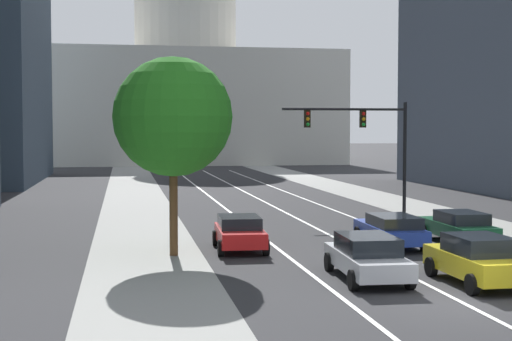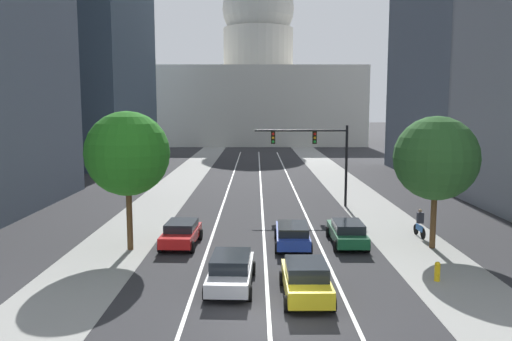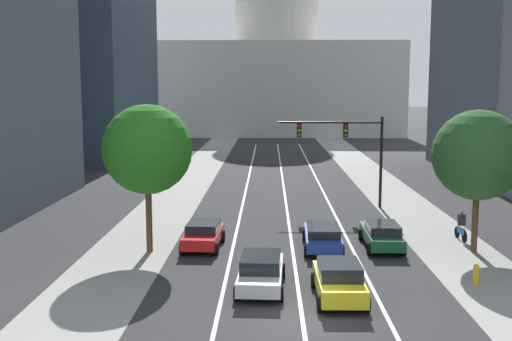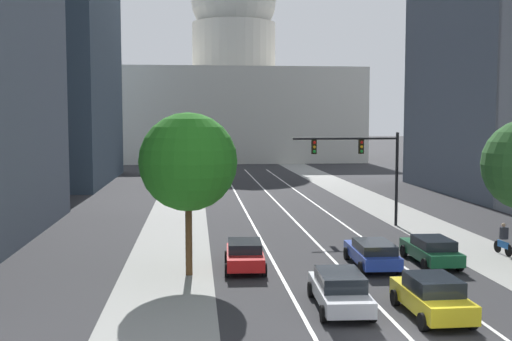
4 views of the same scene
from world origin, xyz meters
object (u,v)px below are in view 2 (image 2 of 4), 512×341
(car_silver, at_px, (233,270))
(street_tree_mid_left, at_px, (130,154))
(fire_hydrant, at_px, (440,271))
(street_tree_far_right, at_px, (438,158))
(capitol_building, at_px, (260,87))
(traffic_signal_mast, at_px, (320,148))
(car_blue, at_px, (295,234))
(car_green, at_px, (349,232))
(cyclist, at_px, (422,223))
(car_yellow, at_px, (308,279))
(car_red, at_px, (183,233))

(car_silver, xyz_separation_m, street_tree_mid_left, (-5.84, 5.78, 4.56))
(fire_hydrant, distance_m, street_tree_far_right, 7.29)
(capitol_building, relative_size, traffic_signal_mast, 5.88)
(capitol_building, relative_size, street_tree_far_right, 5.82)
(car_blue, relative_size, street_tree_mid_left, 0.63)
(car_green, relative_size, fire_hydrant, 5.16)
(fire_hydrant, bearing_deg, car_blue, 136.91)
(capitol_building, relative_size, cyclist, 24.89)
(car_yellow, relative_size, cyclist, 2.51)
(fire_hydrant, bearing_deg, car_silver, -175.79)
(cyclist, xyz_separation_m, street_tree_mid_left, (-16.85, -2.76, 4.47))
(car_green, distance_m, car_yellow, 8.72)
(car_silver, xyz_separation_m, car_yellow, (3.15, -1.33, 0.04))
(car_silver, distance_m, fire_hydrant, 9.32)
(car_red, xyz_separation_m, cyclist, (14.15, 1.92, 0.12))
(capitol_building, distance_m, car_silver, 91.46)
(cyclist, height_order, street_tree_mid_left, street_tree_mid_left)
(car_red, height_order, car_blue, car_red)
(car_blue, bearing_deg, street_tree_far_right, -90.56)
(capitol_building, xyz_separation_m, car_yellow, (1.58, -92.07, -11.28))
(car_blue, xyz_separation_m, street_tree_far_right, (7.80, -0.30, 4.30))
(street_tree_far_right, bearing_deg, capitol_building, 96.32)
(fire_hydrant, height_order, street_tree_mid_left, street_tree_mid_left)
(street_tree_mid_left, distance_m, street_tree_far_right, 16.79)
(car_silver, height_order, street_tree_mid_left, street_tree_mid_left)
(car_red, height_order, fire_hydrant, car_red)
(traffic_signal_mast, xyz_separation_m, cyclist, (5.12, -9.46, -3.79))
(street_tree_mid_left, height_order, street_tree_far_right, street_tree_mid_left)
(car_red, height_order, car_silver, car_silver)
(car_yellow, distance_m, fire_hydrant, 6.47)
(capitol_building, xyz_separation_m, cyclist, (9.43, -82.19, -11.23))
(cyclist, distance_m, street_tree_far_right, 4.83)
(car_silver, bearing_deg, car_yellow, -110.46)
(car_red, xyz_separation_m, street_tree_mid_left, (-2.69, -0.84, 4.59))
(cyclist, bearing_deg, car_green, 105.29)
(capitol_building, height_order, car_yellow, capitol_building)
(capitol_building, bearing_deg, car_silver, -90.99)
(cyclist, distance_m, street_tree_mid_left, 17.65)
(car_green, height_order, traffic_signal_mast, traffic_signal_mast)
(fire_hydrant, relative_size, cyclist, 0.53)
(car_yellow, distance_m, cyclist, 12.62)
(car_blue, relative_size, car_yellow, 1.11)
(capitol_building, relative_size, car_yellow, 9.90)
(car_yellow, xyz_separation_m, cyclist, (7.85, 9.88, 0.05))
(car_silver, distance_m, street_tree_far_right, 13.25)
(car_green, height_order, car_yellow, car_yellow)
(car_red, height_order, car_green, car_green)
(fire_hydrant, bearing_deg, street_tree_far_right, 73.06)
(car_green, bearing_deg, fire_hydrant, -153.34)
(traffic_signal_mast, bearing_deg, car_red, -128.42)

